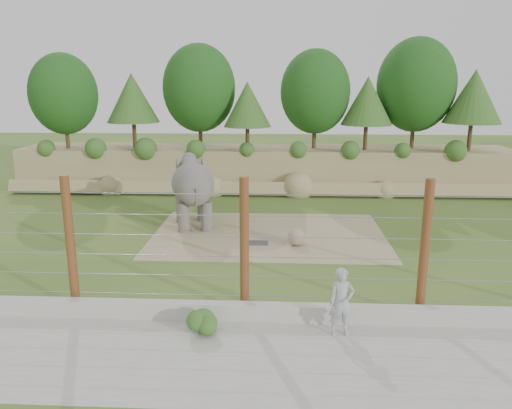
{
  "coord_description": "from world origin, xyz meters",
  "views": [
    {
      "loc": [
        1.0,
        -17.78,
        6.55
      ],
      "look_at": [
        0.0,
        2.0,
        1.6
      ],
      "focal_mm": 35.0,
      "sensor_mm": 36.0,
      "label": 1
    }
  ],
  "objects_px": {
    "stone_ball": "(296,237)",
    "barrier_fence": "(244,247)",
    "zookeeper": "(342,302)",
    "elephant": "(193,193)"
  },
  "relations": [
    {
      "from": "elephant",
      "to": "zookeeper",
      "type": "bearing_deg",
      "value": -75.22
    },
    {
      "from": "barrier_fence",
      "to": "stone_ball",
      "type": "bearing_deg",
      "value": 74.78
    },
    {
      "from": "zookeeper",
      "to": "barrier_fence",
      "type": "bearing_deg",
      "value": 144.88
    },
    {
      "from": "elephant",
      "to": "stone_ball",
      "type": "height_order",
      "value": "elephant"
    },
    {
      "from": "elephant",
      "to": "zookeeper",
      "type": "relative_size",
      "value": 2.07
    },
    {
      "from": "stone_ball",
      "to": "barrier_fence",
      "type": "distance_m",
      "value": 6.5
    },
    {
      "from": "elephant",
      "to": "barrier_fence",
      "type": "xyz_separation_m",
      "value": [
        2.98,
        -8.65,
        0.45
      ]
    },
    {
      "from": "stone_ball",
      "to": "barrier_fence",
      "type": "height_order",
      "value": "barrier_fence"
    },
    {
      "from": "stone_ball",
      "to": "barrier_fence",
      "type": "bearing_deg",
      "value": -105.22
    },
    {
      "from": "zookeeper",
      "to": "stone_ball",
      "type": "bearing_deg",
      "value": 87.19
    }
  ]
}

